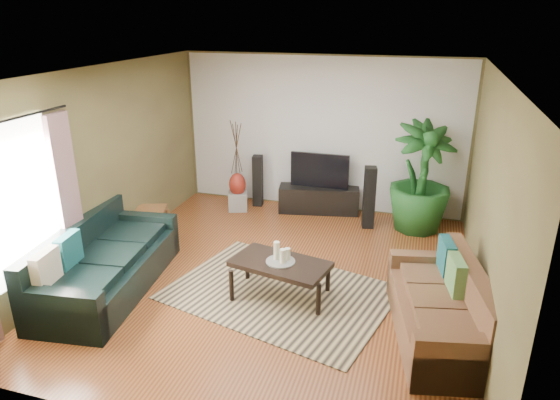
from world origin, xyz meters
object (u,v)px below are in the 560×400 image
at_px(sofa_left, 107,259).
at_px(television, 320,170).
at_px(tv_stand, 319,199).
at_px(coffee_table, 281,279).
at_px(pedestal, 238,201).
at_px(vase, 237,184).
at_px(speaker_right, 369,198).
at_px(potted_plant, 421,178).
at_px(sofa_right, 438,303).
at_px(side_table, 152,223).
at_px(speaker_left, 258,181).

relative_size(sofa_left, television, 2.28).
bearing_deg(sofa_left, tv_stand, -37.96).
xyz_separation_m(coffee_table, pedestal, (-1.57, 2.59, -0.08)).
relative_size(pedestal, vase, 0.78).
bearing_deg(vase, tv_stand, 12.65).
height_order(speaker_right, pedestal, speaker_right).
xyz_separation_m(potted_plant, pedestal, (-3.11, -0.04, -0.72)).
height_order(sofa_left, speaker_right, speaker_right).
xyz_separation_m(television, pedestal, (-1.42, -0.32, -0.61)).
bearing_deg(sofa_right, speaker_right, -170.59).
bearing_deg(sofa_left, pedestal, -18.06).
bearing_deg(speaker_right, television, 142.81).
distance_m(coffee_table, potted_plant, 3.12).
relative_size(tv_stand, vase, 3.34).
xyz_separation_m(sofa_right, tv_stand, (-2.02, 3.23, -0.19)).
distance_m(tv_stand, vase, 1.47).
bearing_deg(sofa_right, potted_plant, 174.32).
distance_m(coffee_table, vase, 3.04).
distance_m(coffee_table, speaker_right, 2.62).
bearing_deg(side_table, potted_plant, 21.05).
xyz_separation_m(speaker_left, speaker_right, (2.07, -0.42, 0.05)).
relative_size(speaker_left, potted_plant, 0.53).
relative_size(tv_stand, potted_plant, 0.79).
bearing_deg(speaker_left, tv_stand, -8.18).
height_order(potted_plant, pedestal, potted_plant).
height_order(sofa_left, coffee_table, sofa_left).
bearing_deg(sofa_left, potted_plant, -57.43).
bearing_deg(sofa_right, side_table, -120.16).
relative_size(coffee_table, speaker_right, 1.13).
height_order(tv_stand, pedestal, tv_stand).
distance_m(vase, side_table, 1.75).
bearing_deg(side_table, television, 38.48).
xyz_separation_m(sofa_left, sofa_right, (4.02, 0.12, 0.00)).
height_order(sofa_left, speaker_left, speaker_left).
bearing_deg(potted_plant, side_table, -158.95).
bearing_deg(sofa_left, speaker_right, -52.10).
height_order(pedestal, vase, vase).
relative_size(coffee_table, television, 1.14).
xyz_separation_m(sofa_left, pedestal, (0.58, 3.04, -0.26)).
distance_m(speaker_right, pedestal, 2.37).
bearing_deg(pedestal, vase, 0.00).
xyz_separation_m(coffee_table, potted_plant, (1.54, 2.63, 0.65)).
height_order(speaker_left, pedestal, speaker_left).
bearing_deg(potted_plant, sofa_left, -140.26).
relative_size(tv_stand, pedestal, 4.27).
xyz_separation_m(tv_stand, potted_plant, (1.70, -0.28, 0.65)).
xyz_separation_m(tv_stand, pedestal, (-1.42, -0.32, -0.07)).
height_order(coffee_table, side_table, side_table).
relative_size(coffee_table, pedestal, 3.58).
bearing_deg(speaker_right, side_table, -169.13).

